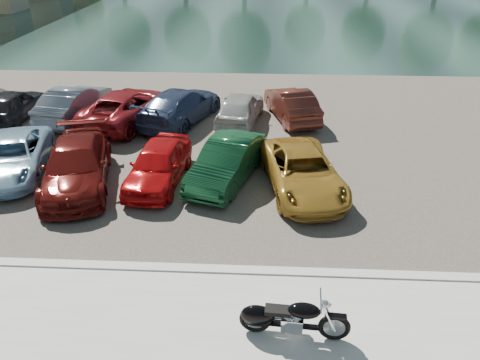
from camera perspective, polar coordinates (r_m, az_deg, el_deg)
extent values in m
plane|color=#595447|center=(10.63, 1.78, -18.31)|extent=(200.00, 200.00, 0.00)
cube|color=#B6B2AB|center=(12.04, 2.02, -11.11)|extent=(60.00, 0.30, 0.14)
cube|color=#3C3731|center=(19.83, 2.56, 5.64)|extent=(60.00, 18.00, 0.04)
cube|color=#182B27|center=(47.89, 3.01, 19.31)|extent=(120.00, 40.00, 0.00)
torus|color=black|center=(10.34, 11.41, -17.18)|extent=(0.69, 0.17, 0.68)
torus|color=black|center=(10.31, 1.85, -16.63)|extent=(0.69, 0.17, 0.68)
cylinder|color=#B2B2B7|center=(10.34, 11.41, -17.18)|extent=(0.46, 0.10, 0.46)
cylinder|color=#B2B2B7|center=(10.31, 1.85, -16.63)|extent=(0.46, 0.10, 0.46)
cylinder|color=silver|center=(10.05, 10.78, -16.34)|extent=(0.33, 0.08, 0.63)
cylinder|color=silver|center=(10.19, 10.74, -15.55)|extent=(0.33, 0.08, 0.63)
cylinder|color=silver|center=(9.84, 9.83, -14.29)|extent=(0.10, 0.75, 0.04)
sphere|color=silver|center=(9.90, 10.39, -14.66)|extent=(0.17, 0.17, 0.16)
sphere|color=silver|center=(9.91, 10.81, -14.68)|extent=(0.12, 0.12, 0.11)
cube|color=black|center=(10.13, 11.58, -15.95)|extent=(0.46, 0.18, 0.06)
cube|color=black|center=(10.34, 6.61, -17.19)|extent=(1.20, 0.20, 0.08)
cube|color=silver|center=(10.29, 6.34, -16.91)|extent=(0.47, 0.35, 0.34)
cylinder|color=silver|center=(10.15, 6.99, -16.15)|extent=(0.26, 0.20, 0.27)
cylinder|color=silver|center=(10.15, 5.82, -16.08)|extent=(0.26, 0.20, 0.27)
ellipsoid|color=black|center=(10.03, 7.82, -15.50)|extent=(0.71, 0.41, 0.32)
cube|color=black|center=(10.07, 4.67, -15.56)|extent=(0.57, 0.32, 0.10)
ellipsoid|color=black|center=(10.23, 2.15, -16.18)|extent=(0.75, 0.39, 0.50)
cube|color=black|center=(10.28, 1.86, -16.44)|extent=(0.41, 0.21, 0.30)
cylinder|color=silver|center=(10.49, 4.63, -16.67)|extent=(1.10, 0.18, 0.09)
cylinder|color=silver|center=(10.44, 4.65, -16.37)|extent=(1.10, 0.18, 0.09)
cylinder|color=#B2B2B7|center=(10.32, 5.66, -18.44)|extent=(0.04, 0.14, 0.22)
imported|color=#91B8D2|center=(18.10, -26.02, 2.57)|extent=(3.16, 5.02, 1.29)
imported|color=#510E0B|center=(16.41, -19.30, 1.70)|extent=(3.15, 5.33, 1.45)
imported|color=#B50C0E|center=(15.91, -9.91, 1.95)|extent=(1.97, 4.15, 1.37)
imported|color=#113F21|center=(15.81, -1.56, 2.26)|extent=(2.69, 4.48, 1.39)
imported|color=#AC7D27|center=(15.37, 7.66, 1.01)|extent=(3.00, 5.05, 1.31)
imported|color=black|center=(23.36, -26.00, 8.23)|extent=(1.80, 4.13, 1.38)
imported|color=slate|center=(22.37, -19.51, 8.83)|extent=(2.26, 4.70, 1.49)
imported|color=maroon|center=(21.34, -13.59, 8.71)|extent=(3.71, 5.67, 1.45)
imported|color=navy|center=(20.99, -7.28, 9.00)|extent=(3.64, 5.49, 1.48)
imported|color=#B2B1AD|center=(20.70, 0.03, 8.80)|extent=(2.24, 4.27, 1.39)
imported|color=#531F16|center=(21.30, 6.30, 9.21)|extent=(2.53, 4.44, 1.38)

